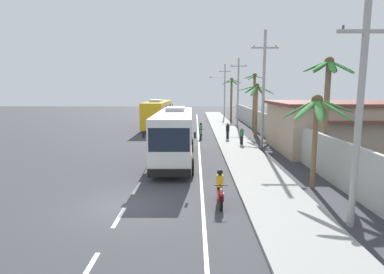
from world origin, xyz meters
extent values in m
plane|color=#3A3A3F|center=(0.00, 0.00, 0.00)|extent=(160.00, 160.00, 0.00)
cube|color=#999993|center=(6.80, 10.00, 0.07)|extent=(3.20, 90.00, 0.14)
cube|color=white|center=(0.00, -4.97, 0.00)|extent=(0.16, 2.00, 0.01)
cube|color=white|center=(0.00, -1.21, 0.00)|extent=(0.16, 2.00, 0.01)
cube|color=white|center=(0.00, 2.55, 0.00)|extent=(0.16, 2.00, 0.01)
cube|color=white|center=(0.00, 6.31, 0.00)|extent=(0.16, 2.00, 0.01)
cube|color=white|center=(0.00, 10.06, 0.00)|extent=(0.16, 2.00, 0.01)
cube|color=white|center=(0.00, 13.82, 0.00)|extent=(0.16, 2.00, 0.01)
cube|color=white|center=(0.00, 17.58, 0.00)|extent=(0.16, 2.00, 0.01)
cube|color=white|center=(0.00, 21.34, 0.00)|extent=(0.16, 2.00, 0.01)
cube|color=white|center=(0.00, 25.10, 0.00)|extent=(0.16, 2.00, 0.01)
cube|color=white|center=(0.00, 28.85, 0.00)|extent=(0.16, 2.00, 0.01)
cube|color=white|center=(0.00, 32.61, 0.00)|extent=(0.16, 2.00, 0.01)
cube|color=white|center=(0.00, 36.37, 0.00)|extent=(0.16, 2.00, 0.01)
cube|color=white|center=(0.00, 40.13, 0.00)|extent=(0.16, 2.00, 0.01)
cube|color=white|center=(0.00, 43.89, 0.00)|extent=(0.16, 2.00, 0.01)
cube|color=white|center=(0.00, 47.64, 0.00)|extent=(0.16, 2.00, 0.01)
cube|color=white|center=(3.39, 15.00, 0.00)|extent=(0.14, 70.00, 0.01)
cube|color=#B2B2AD|center=(10.60, 14.00, 1.23)|extent=(0.24, 60.00, 2.46)
cube|color=silver|center=(1.59, 8.96, 1.93)|extent=(2.54, 11.22, 3.09)
cube|color=#192333|center=(1.59, 9.16, 2.47)|extent=(2.56, 10.33, 0.99)
cube|color=#192333|center=(1.65, 3.41, 2.40)|extent=(2.23, 0.12, 1.30)
cube|color=orange|center=(1.59, 8.96, 1.24)|extent=(2.57, 11.00, 0.56)
cube|color=black|center=(1.65, 3.32, 0.59)|extent=(2.37, 0.18, 0.44)
cube|color=#B7B7B7|center=(1.58, 10.36, 3.62)|extent=(1.36, 2.48, 0.28)
cube|color=black|center=(3.04, 3.63, 2.63)|extent=(0.12, 0.08, 0.36)
cube|color=black|center=(0.26, 3.60, 2.63)|extent=(0.12, 0.08, 0.36)
cylinder|color=black|center=(2.82, 5.06, 0.52)|extent=(0.33, 1.04, 1.04)
cylinder|color=black|center=(0.45, 5.03, 0.52)|extent=(0.33, 1.04, 1.04)
cylinder|color=black|center=(2.74, 12.34, 0.52)|extent=(0.33, 1.04, 1.04)
cylinder|color=black|center=(0.37, 12.31, 0.52)|extent=(0.33, 1.04, 1.04)
cube|color=gold|center=(-1.85, 27.77, 1.94)|extent=(2.73, 11.92, 3.11)
cube|color=#192333|center=(-1.86, 27.57, 2.49)|extent=(2.74, 10.97, 0.99)
cube|color=#192333|center=(-1.73, 33.67, 2.41)|extent=(2.30, 0.15, 1.30)
cube|color=#1E843D|center=(-1.85, 27.77, 1.24)|extent=(2.76, 11.68, 0.56)
cube|color=black|center=(-1.73, 33.76, 0.59)|extent=(2.45, 0.21, 0.44)
cube|color=#B7B7B7|center=(-1.88, 26.29, 3.64)|extent=(1.42, 2.64, 0.28)
cube|color=black|center=(-3.17, 33.48, 2.64)|extent=(0.12, 0.08, 0.36)
cube|color=black|center=(-0.31, 33.43, 2.64)|extent=(0.12, 0.08, 0.36)
cylinder|color=black|center=(-2.99, 31.95, 0.52)|extent=(0.34, 1.05, 1.04)
cylinder|color=black|center=(-0.55, 31.90, 0.52)|extent=(0.34, 1.05, 1.04)
cylinder|color=black|center=(-3.14, 24.23, 0.52)|extent=(0.34, 1.05, 1.04)
cylinder|color=black|center=(-0.70, 24.19, 0.52)|extent=(0.34, 1.05, 1.04)
cylinder|color=black|center=(3.65, 18.11, 0.30)|extent=(0.11, 0.60, 0.60)
cylinder|color=black|center=(3.63, 19.47, 0.30)|extent=(0.13, 0.60, 0.60)
cube|color=#1E7F38|center=(3.64, 18.74, 0.52)|extent=(0.26, 1.10, 0.36)
cube|color=black|center=(3.63, 19.04, 0.72)|extent=(0.25, 0.60, 0.12)
cylinder|color=gray|center=(3.65, 18.23, 0.60)|extent=(0.07, 0.32, 0.67)
cylinder|color=black|center=(3.64, 18.33, 1.04)|extent=(0.56, 0.05, 0.04)
sphere|color=#EAEACC|center=(3.65, 18.21, 0.90)|extent=(0.14, 0.14, 0.14)
cylinder|color=#2D7A47|center=(3.63, 18.99, 1.06)|extent=(0.32, 0.32, 0.67)
sphere|color=black|center=(3.63, 18.99, 1.52)|extent=(0.26, 0.26, 0.26)
cylinder|color=black|center=(4.16, -0.46, 0.30)|extent=(0.10, 0.60, 0.60)
cylinder|color=black|center=(4.16, 0.90, 0.30)|extent=(0.12, 0.60, 0.60)
cube|color=red|center=(4.16, 0.17, 0.52)|extent=(0.24, 1.10, 0.36)
cube|color=black|center=(4.16, 0.47, 0.72)|extent=(0.24, 0.60, 0.12)
cylinder|color=gray|center=(4.16, -0.34, 0.60)|extent=(0.06, 0.32, 0.67)
cylinder|color=black|center=(4.16, -0.24, 1.04)|extent=(0.56, 0.04, 0.04)
sphere|color=#EAEACC|center=(4.16, -0.36, 0.90)|extent=(0.14, 0.14, 0.14)
cylinder|color=gold|center=(4.16, 0.42, 1.01)|extent=(0.32, 0.32, 0.58)
sphere|color=black|center=(4.16, 0.42, 1.43)|extent=(0.26, 0.26, 0.26)
cylinder|color=black|center=(6.31, 17.97, 0.52)|extent=(0.28, 0.28, 0.77)
cylinder|color=black|center=(6.31, 17.97, 1.21)|extent=(0.36, 0.36, 0.61)
sphere|color=brown|center=(6.31, 17.97, 1.62)|extent=(0.23, 0.23, 0.23)
cylinder|color=black|center=(7.27, 14.90, 0.52)|extent=(0.28, 0.28, 0.76)
cylinder|color=#2D7A47|center=(7.27, 14.90, 1.20)|extent=(0.36, 0.36, 0.60)
sphere|color=beige|center=(7.27, 14.90, 1.61)|extent=(0.24, 0.24, 0.24)
cylinder|color=#9E9E99|center=(8.89, -1.93, 4.32)|extent=(0.24, 0.24, 8.64)
cube|color=#9E9E99|center=(8.89, -1.93, 7.04)|extent=(1.96, 0.12, 0.12)
cylinder|color=#4C4742|center=(8.10, -1.93, 7.16)|extent=(0.08, 0.08, 0.16)
cylinder|color=#9E9E99|center=(8.87, 13.85, 4.97)|extent=(0.24, 0.24, 9.94)
cube|color=#9E9E99|center=(8.87, 13.85, 8.50)|extent=(2.29, 0.12, 0.12)
cylinder|color=#4C4742|center=(7.95, 13.85, 8.62)|extent=(0.08, 0.08, 0.16)
cylinder|color=#4C4742|center=(9.79, 13.85, 8.62)|extent=(0.08, 0.08, 0.16)
cylinder|color=#9E9E99|center=(8.85, 29.64, 4.58)|extent=(0.24, 0.24, 9.16)
cube|color=#9E9E99|center=(8.85, 29.64, 8.12)|extent=(2.24, 0.12, 0.12)
cylinder|color=#4C4742|center=(7.95, 29.64, 8.24)|extent=(0.08, 0.08, 0.16)
cylinder|color=#4C4742|center=(9.75, 29.64, 8.24)|extent=(0.08, 0.08, 0.16)
cylinder|color=#9E9E99|center=(8.52, 45.42, 4.81)|extent=(0.24, 0.24, 9.62)
cube|color=#9E9E99|center=(8.52, 45.42, 8.29)|extent=(2.11, 0.12, 0.12)
cylinder|color=#4C4742|center=(7.67, 45.42, 8.41)|extent=(0.08, 0.08, 0.16)
cylinder|color=#4C4742|center=(9.36, 45.42, 8.41)|extent=(0.08, 0.08, 0.16)
cylinder|color=#9E9E99|center=(7.22, 45.42, 7.33)|extent=(2.59, 0.09, 0.09)
cube|color=#4C4C51|center=(5.93, 45.42, 7.27)|extent=(0.44, 0.24, 0.14)
cylinder|color=brown|center=(10.89, 5.71, 3.32)|extent=(0.33, 0.33, 6.64)
ellipsoid|color=#337F33|center=(11.61, 5.58, 6.38)|extent=(1.55, 0.62, 0.83)
ellipsoid|color=#337F33|center=(11.37, 6.29, 6.43)|extent=(1.26, 1.42, 0.73)
ellipsoid|color=#337F33|center=(10.72, 6.44, 6.42)|extent=(0.70, 1.58, 0.75)
ellipsoid|color=#337F33|center=(10.28, 6.14, 6.44)|extent=(1.47, 1.19, 0.72)
ellipsoid|color=#337F33|center=(10.26, 5.31, 6.42)|extent=(1.49, 1.12, 0.76)
ellipsoid|color=#337F33|center=(10.77, 5.01, 6.34)|extent=(0.61, 1.51, 0.90)
ellipsoid|color=#337F33|center=(11.43, 5.25, 6.33)|extent=(1.35, 1.22, 0.92)
sphere|color=brown|center=(10.89, 5.71, 6.69)|extent=(0.56, 0.56, 0.56)
cylinder|color=brown|center=(10.24, 25.32, 3.33)|extent=(0.32, 0.32, 6.67)
ellipsoid|color=#28702D|center=(10.91, 25.24, 6.49)|extent=(1.43, 0.53, 0.67)
ellipsoid|color=#28702D|center=(10.33, 25.99, 6.49)|extent=(0.55, 1.44, 0.67)
ellipsoid|color=#28702D|center=(9.65, 25.71, 6.57)|extent=(1.40, 1.10, 0.52)
ellipsoid|color=#28702D|center=(9.75, 24.86, 6.47)|extent=(1.27, 1.21, 0.70)
ellipsoid|color=#28702D|center=(10.56, 24.69, 6.55)|extent=(0.98, 1.44, 0.55)
sphere|color=brown|center=(10.24, 25.32, 6.72)|extent=(0.56, 0.56, 0.56)
cylinder|color=brown|center=(9.53, 20.26, 2.69)|extent=(0.34, 0.34, 5.38)
ellipsoid|color=#337F33|center=(10.51, 20.35, 5.01)|extent=(2.03, 0.55, 1.06)
ellipsoid|color=#337F33|center=(10.09, 21.01, 4.93)|extent=(1.45, 1.76, 1.21)
ellipsoid|color=#337F33|center=(9.05, 21.14, 5.05)|extent=(1.31, 1.96, 0.97)
ellipsoid|color=#337F33|center=(8.49, 20.18, 5.19)|extent=(2.15, 0.52, 0.71)
ellipsoid|color=#337F33|center=(9.09, 19.44, 4.93)|extent=(1.22, 1.88, 1.21)
ellipsoid|color=#337F33|center=(10.12, 19.42, 5.13)|extent=(1.49, 1.92, 0.83)
sphere|color=brown|center=(9.53, 20.26, 5.43)|extent=(0.56, 0.56, 0.56)
cylinder|color=brown|center=(9.16, 2.68, 2.25)|extent=(0.25, 0.25, 4.50)
ellipsoid|color=#3D893D|center=(10.13, 2.72, 4.25)|extent=(2.00, 0.44, 0.82)
ellipsoid|color=#3D893D|center=(9.69, 3.41, 4.09)|extent=(1.38, 1.71, 1.13)
ellipsoid|color=#3D893D|center=(8.99, 3.58, 4.11)|extent=(0.71, 1.91, 1.09)
ellipsoid|color=#3D893D|center=(8.44, 3.21, 4.07)|extent=(1.69, 1.37, 1.17)
ellipsoid|color=#3D893D|center=(8.42, 2.15, 4.11)|extent=(1.73, 1.39, 1.09)
ellipsoid|color=#3D893D|center=(8.92, 1.80, 4.12)|extent=(0.84, 1.91, 1.08)
ellipsoid|color=#3D893D|center=(9.84, 2.10, 4.09)|extent=(1.64, 1.48, 1.13)
sphere|color=brown|center=(9.16, 2.68, 4.55)|extent=(0.56, 0.56, 0.56)
cylinder|color=brown|center=(8.98, 38.52, 3.30)|extent=(0.35, 0.35, 6.60)
ellipsoid|color=#28702D|center=(9.81, 38.54, 6.34)|extent=(1.73, 0.41, 0.84)
ellipsoid|color=#28702D|center=(9.49, 39.12, 6.24)|extent=(1.33, 1.48, 1.03)
ellipsoid|color=#28702D|center=(8.65, 39.33, 6.44)|extent=(1.01, 1.78, 0.65)
ellipsoid|color=#28702D|center=(8.20, 38.68, 6.26)|extent=(1.69, 0.67, 0.99)
ellipsoid|color=#28702D|center=(8.64, 37.74, 6.39)|extent=(1.02, 1.75, 0.74)
ellipsoid|color=#28702D|center=(9.29, 37.75, 6.34)|extent=(0.98, 1.73, 0.83)
sphere|color=brown|center=(8.98, 38.52, 6.65)|extent=(0.56, 0.56, 0.56)
cube|color=tan|center=(17.07, 12.57, 1.91)|extent=(14.36, 8.18, 3.83)
cube|color=brown|center=(17.07, 12.57, 3.95)|extent=(15.22, 8.67, 0.24)
camera|label=1|loc=(3.05, -13.07, 5.09)|focal=29.21mm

